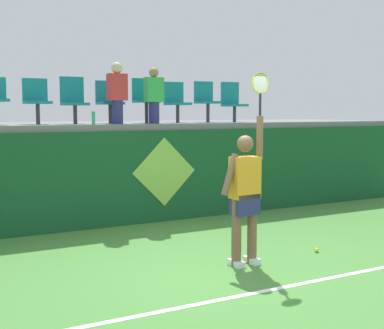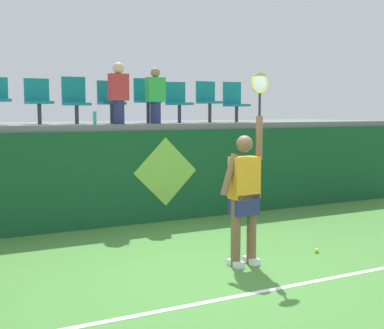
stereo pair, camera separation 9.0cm
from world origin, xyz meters
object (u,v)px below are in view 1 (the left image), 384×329
stadium_chair_2 (37,99)px  stadium_chair_6 (176,100)px  tennis_ball (317,250)px  spectator_0 (154,95)px  spectator_1 (117,92)px  tennis_player (245,192)px  water_bottle (93,118)px  stadium_chair_8 (232,101)px  stadium_chair_7 (206,99)px  stadium_chair_4 (109,100)px  stadium_chair_3 (74,99)px  stadium_chair_5 (145,98)px

stadium_chair_2 → stadium_chair_6: bearing=0.0°
tennis_ball → spectator_0: size_ratio=0.06×
spectator_0 → spectator_1: bearing=-177.5°
tennis_player → spectator_1: 3.71m
water_bottle → stadium_chair_8: (3.28, 0.62, 0.34)m
tennis_player → spectator_1: spectator_1 is taller
stadium_chair_2 → stadium_chair_8: stadium_chair_8 is taller
stadium_chair_2 → stadium_chair_7: 3.46m
tennis_ball → stadium_chair_4: 4.78m
stadium_chair_3 → stadium_chair_4: size_ratio=1.07×
tennis_ball → stadium_chair_3: (-2.45, 3.85, 2.24)m
tennis_player → stadium_chair_8: bearing=59.6°
stadium_chair_7 → stadium_chair_8: size_ratio=1.00×
stadium_chair_6 → tennis_player: bearing=-103.3°
stadium_chair_5 → spectator_0: size_ratio=0.84×
stadium_chair_3 → stadium_chair_6: size_ratio=1.05×
tennis_player → stadium_chair_2: size_ratio=3.13×
stadium_chair_6 → spectator_0: (-0.68, -0.43, 0.09)m
stadium_chair_6 → stadium_chair_3: bearing=179.8°
tennis_player → stadium_chair_5: 4.09m
stadium_chair_8 → spectator_0: (-2.04, -0.44, 0.09)m
tennis_ball → stadium_chair_5: size_ratio=0.08×
tennis_player → stadium_chair_2: stadium_chair_2 is taller
stadium_chair_3 → stadium_chair_6: (2.09, -0.01, -0.01)m
tennis_player → spectator_0: bearing=86.1°
stadium_chair_2 → stadium_chair_3: bearing=0.7°
tennis_player → stadium_chair_3: bearing=107.0°
stadium_chair_6 → stadium_chair_8: size_ratio=0.96×
tennis_ball → spectator_0: 4.25m
tennis_ball → stadium_chair_8: stadium_chair_8 is taller
stadium_chair_5 → stadium_chair_7: (1.38, -0.00, -0.01)m
stadium_chair_3 → stadium_chair_6: stadium_chair_3 is taller
tennis_ball → stadium_chair_3: stadium_chair_3 is taller
tennis_ball → spectator_1: 4.49m
stadium_chair_2 → spectator_0: spectator_0 is taller
tennis_ball → water_bottle: bearing=125.3°
tennis_ball → stadium_chair_4: stadium_chair_4 is taller
stadium_chair_3 → stadium_chair_8: bearing=-0.0°
stadium_chair_4 → stadium_chair_5: size_ratio=0.92×
stadium_chair_7 → spectator_0: bearing=-162.7°
stadium_chair_7 → stadium_chair_2: bearing=-180.0°
tennis_player → water_bottle: 3.52m
stadium_chair_5 → stadium_chair_8: stadium_chair_5 is taller
water_bottle → stadium_chair_2: stadium_chair_2 is taller
stadium_chair_4 → stadium_chair_6: size_ratio=0.99×
stadium_chair_7 → stadium_chair_8: (0.65, 0.01, -0.03)m
tennis_ball → stadium_chair_2: 5.43m
tennis_ball → water_bottle: (-2.28, 3.23, 1.89)m
tennis_player → stadium_chair_6: 4.17m
stadium_chair_8 → stadium_chair_3: bearing=180.0°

